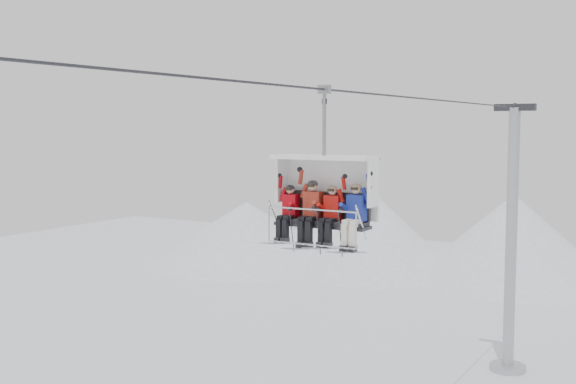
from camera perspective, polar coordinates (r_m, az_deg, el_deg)
The scene contains 8 objects.
ridgeline at distance 58.14m, azimuth 20.18°, elevation -4.54°, with size 72.00×21.00×7.00m.
lift_tower_right at distance 37.96m, azimuth 17.19°, elevation -5.02°, with size 2.00×1.80×13.48m.
haul_cable at distance 16.75m, azimuth 0.00°, elevation 8.38°, with size 0.06×0.06×50.00m, color #2D2D32.
chairlift_carrier at distance 18.50m, azimuth 3.05°, elevation 0.14°, with size 2.69×1.17×3.98m.
skier_far_left at distance 18.72m, azimuth 0.05°, elevation -1.47°, with size 0.39×1.69×1.57m.
skier_center_left at distance 18.41m, azimuth 1.86°, elevation -1.39°, with size 0.46×1.69×1.79m.
skier_center_right at distance 18.14m, azimuth 3.41°, elevation -1.64°, with size 0.41×1.69×1.64m.
skier_far_right at distance 17.86m, azimuth 5.30°, elevation -1.65°, with size 0.45×1.69×1.75m.
Camera 1 is at (8.50, -14.41, 12.38)m, focal length 45.00 mm.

